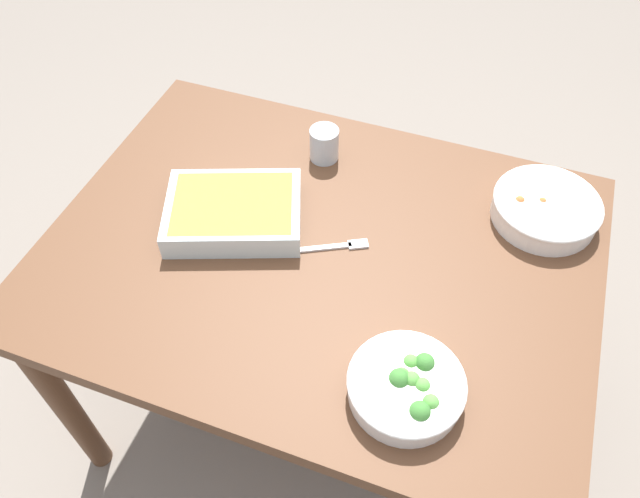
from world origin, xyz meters
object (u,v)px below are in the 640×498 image
object	(u,v)px
drink_cup	(324,145)
spoon_by_stew	(523,215)
fork_on_table	(335,247)
broccoli_bowl	(406,386)
stew_bowl	(546,208)
baking_dish	(234,211)
spoon_by_broccoli	(421,379)

from	to	relation	value
drink_cup	spoon_by_stew	world-z (taller)	drink_cup
drink_cup	spoon_by_stew	size ratio (longest dim) A/B	0.49
drink_cup	fork_on_table	world-z (taller)	drink_cup
drink_cup	fork_on_table	bearing A→B (deg)	-65.69
broccoli_bowl	fork_on_table	xyz separation A→B (m)	(-0.24, 0.29, -0.03)
drink_cup	broccoli_bowl	bearing A→B (deg)	-57.27
stew_bowl	baking_dish	distance (m)	0.70
broccoli_bowl	spoon_by_broccoli	world-z (taller)	broccoli_bowl
spoon_by_stew	fork_on_table	xyz separation A→B (m)	(-0.38, -0.24, -0.00)
baking_dish	spoon_by_broccoli	bearing A→B (deg)	-26.41
stew_bowl	spoon_by_broccoli	bearing A→B (deg)	-107.98
stew_bowl	baking_dish	size ratio (longest dim) A/B	0.68
broccoli_bowl	baking_dish	distance (m)	0.55
spoon_by_stew	spoon_by_broccoli	bearing A→B (deg)	-103.82
baking_dish	drink_cup	xyz separation A→B (m)	(0.12, 0.27, 0.00)
stew_bowl	drink_cup	size ratio (longest dim) A/B	2.86
spoon_by_broccoli	drink_cup	bearing A→B (deg)	126.03
drink_cup	spoon_by_broccoli	bearing A→B (deg)	-53.97
spoon_by_stew	broccoli_bowl	bearing A→B (deg)	-104.93
spoon_by_stew	fork_on_table	distance (m)	0.45
spoon_by_stew	spoon_by_broccoli	xyz separation A→B (m)	(-0.12, -0.49, 0.00)
baking_dish	fork_on_table	distance (m)	0.24
spoon_by_broccoli	fork_on_table	size ratio (longest dim) A/B	0.98
drink_cup	spoon_by_stew	bearing A→B (deg)	-3.77
baking_dish	spoon_by_stew	bearing A→B (deg)	21.36
spoon_by_stew	spoon_by_broccoli	distance (m)	0.50
broccoli_bowl	fork_on_table	distance (m)	0.37
spoon_by_broccoli	broccoli_bowl	bearing A→B (deg)	-118.31
broccoli_bowl	baking_dish	size ratio (longest dim) A/B	0.60
stew_bowl	spoon_by_stew	xyz separation A→B (m)	(-0.04, -0.01, -0.03)
broccoli_bowl	drink_cup	size ratio (longest dim) A/B	2.55
spoon_by_stew	spoon_by_broccoli	size ratio (longest dim) A/B	1.08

